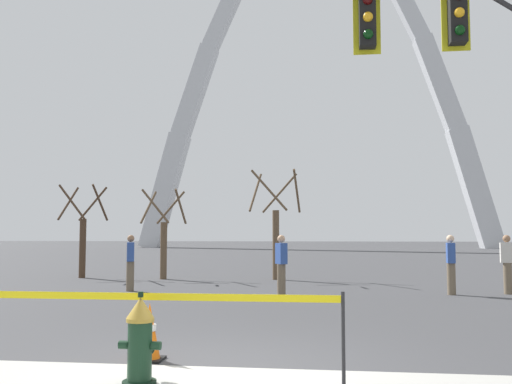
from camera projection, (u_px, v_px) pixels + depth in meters
ground_plane at (223, 370)px, 6.59m from camera, size 240.00×240.00×0.00m
fire_hydrant at (140, 341)px, 5.97m from camera, size 0.46×0.48×0.99m
caution_tape_barrier at (149, 320)px, 6.19m from camera, size 4.33×0.07×0.99m
traffic_cone_by_hydrant at (149, 332)px, 7.13m from camera, size 0.36×0.36×0.73m
monument_arch at (314, 95)px, 67.16m from camera, size 42.67×2.34×42.15m
tree_far_left at (83, 237)px, 20.70m from camera, size 1.60×1.61×3.43m
tree_left_mid at (164, 239)px, 20.10m from camera, size 1.50×1.51×3.22m
tree_center_left at (276, 231)px, 19.90m from camera, size 1.79×1.80×3.88m
pedestrian_walking_left at (507, 264)px, 15.04m from camera, size 0.37×0.25×1.59m
pedestrian_standing_center at (281, 265)px, 14.44m from camera, size 0.34×0.39×1.59m
pedestrian_walking_right at (451, 264)px, 14.86m from camera, size 0.23×0.35×1.59m
pedestrian_near_trees at (130, 262)px, 15.82m from camera, size 0.30×0.39×1.59m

